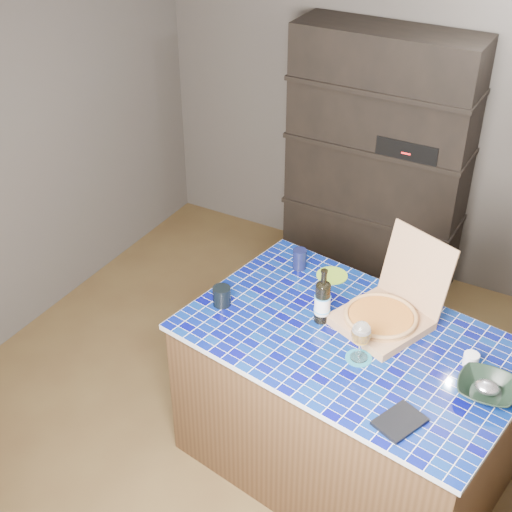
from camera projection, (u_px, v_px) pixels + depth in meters
The scene contains 14 objects.
room at pixel (271, 217), 3.51m from camera, with size 3.50×3.50×3.50m.
shelving_unit at pixel (378, 162), 4.81m from camera, with size 1.20×0.41×1.80m.
kitchen_island at pixel (346, 404), 3.58m from camera, with size 1.70×1.23×0.86m.
pizza_box at pixel (384, 314), 3.41m from camera, with size 0.52×0.57×0.41m.
mead_bottle at pixel (322, 301), 3.40m from camera, with size 0.08×0.08×0.30m.
teal_trivet at pixel (359, 358), 3.23m from camera, with size 0.12×0.12×0.01m, color #17647B.
wine_glass at pixel (361, 334), 3.15m from camera, with size 0.09×0.09×0.20m.
tumbler at pixel (222, 296), 3.54m from camera, with size 0.09×0.09×0.10m, color black.
dvd_case at pixel (400, 422), 2.90m from camera, with size 0.14×0.20×0.02m, color black.
bowl at pixel (486, 389), 3.02m from camera, with size 0.25×0.25×0.06m, color black.
foil_contents at pixel (487, 387), 3.02m from camera, with size 0.11×0.09×0.05m, color silver.
white_jar at pixel (471, 359), 3.18m from camera, with size 0.07×0.07×0.06m, color silver.
navy_cup at pixel (299, 259), 3.80m from camera, with size 0.07×0.07×0.11m, color black.
green_trivet at pixel (332, 275), 3.77m from camera, with size 0.17×0.17×0.01m, color #87BA27.
Camera 1 is at (1.43, -2.68, 3.03)m, focal length 50.00 mm.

